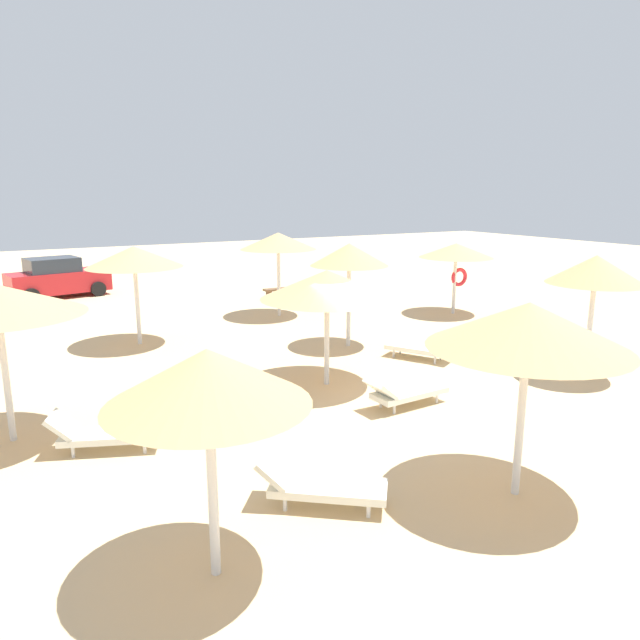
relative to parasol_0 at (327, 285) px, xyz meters
The scene contains 15 objects.
ground_plane 2.91m from the parasol_0, 66.51° to the right, with size 80.00×80.00×0.00m, color #D1B284.
parasol_0 is the anchor object (origin of this frame).
parasol_1 3.55m from the parasol_0, 49.48° to the left, with size 2.27×2.27×3.03m.
parasol_2 7.12m from the parasol_0, 130.89° to the right, with size 2.35×2.35×2.81m.
parasol_4 7.90m from the parasol_0, 72.74° to the left, with size 2.74×2.74×3.04m.
parasol_5 5.83m from the parasol_0, 90.51° to the right, with size 2.90×2.90×2.97m.
parasol_6 6.69m from the parasol_0, 117.20° to the left, with size 2.78×2.78×2.94m.
parasol_7 6.45m from the parasol_0, 24.46° to the right, with size 2.27×2.27×3.02m.
parasol_8 9.42m from the parasol_0, 29.63° to the left, with size 2.70×2.70×2.63m.
lounger_0 3.03m from the parasol_0, 71.24° to the right, with size 1.93×0.75×0.71m.
lounger_1 3.93m from the parasol_0, ahead, with size 1.48×1.98×0.65m.
lounger_2 5.82m from the parasol_0, 121.28° to the right, with size 1.88×1.66×0.73m.
lounger_3 5.78m from the parasol_0, 167.38° to the right, with size 1.99×1.29×0.74m.
bench_0 11.28m from the parasol_0, 70.01° to the left, with size 1.50×0.41×0.49m.
parked_car 16.32m from the parasol_0, 105.54° to the left, with size 4.25×2.58×1.72m.
Camera 1 is at (-7.23, -9.82, 4.51)m, focal length 32.38 mm.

